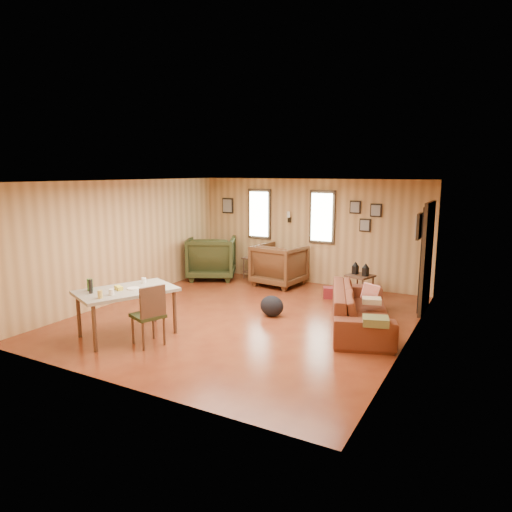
# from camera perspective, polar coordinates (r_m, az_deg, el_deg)

# --- Properties ---
(room) EXTENTS (5.54, 6.04, 2.44)m
(room) POSITION_cam_1_polar(r_m,az_deg,el_deg) (8.05, 0.63, 0.84)
(room) COLOR brown
(room) RESTS_ON ground
(sofa) EXTENTS (1.39, 2.39, 0.90)m
(sofa) POSITION_cam_1_polar(r_m,az_deg,el_deg) (7.74, 12.99, -5.57)
(sofa) COLOR #602D1B
(sofa) RESTS_ON ground
(recliner_brown) EXTENTS (1.12, 1.06, 1.04)m
(recliner_brown) POSITION_cam_1_polar(r_m,az_deg,el_deg) (10.34, 2.96, -0.86)
(recliner_brown) COLOR #502F18
(recliner_brown) RESTS_ON ground
(recliner_green) EXTENTS (1.44, 1.41, 1.13)m
(recliner_green) POSITION_cam_1_polar(r_m,az_deg,el_deg) (11.04, -5.57, 0.05)
(recliner_green) COLOR #2A3016
(recliner_green) RESTS_ON ground
(end_table) EXTENTS (0.55, 0.51, 0.63)m
(end_table) POSITION_cam_1_polar(r_m,az_deg,el_deg) (11.05, -0.12, -0.99)
(end_table) COLOR brown
(end_table) RESTS_ON ground
(side_table) EXTENTS (0.59, 0.59, 0.75)m
(side_table) POSITION_cam_1_polar(r_m,az_deg,el_deg) (9.51, 12.90, -2.19)
(side_table) COLOR brown
(side_table) RESTS_ON ground
(cooler) EXTENTS (0.38, 0.33, 0.23)m
(cooler) POSITION_cam_1_polar(r_m,az_deg,el_deg) (9.49, 9.38, -4.55)
(cooler) COLOR maroon
(cooler) RESTS_ON ground
(backpack) EXTENTS (0.48, 0.38, 0.38)m
(backpack) POSITION_cam_1_polar(r_m,az_deg,el_deg) (8.21, 2.00, -6.27)
(backpack) COLOR black
(backpack) RESTS_ON ground
(sofa_pillows) EXTENTS (0.79, 1.54, 0.32)m
(sofa_pillows) POSITION_cam_1_polar(r_m,az_deg,el_deg) (7.30, 14.42, -6.26)
(sofa_pillows) COLOR brown
(sofa_pillows) RESTS_ON sofa
(dining_table) EXTENTS (1.40, 1.70, 0.96)m
(dining_table) POSITION_cam_1_polar(r_m,az_deg,el_deg) (7.42, -16.01, -4.54)
(dining_table) COLOR #9E9784
(dining_table) RESTS_ON ground
(dining_chair) EXTENTS (0.54, 0.54, 0.93)m
(dining_chair) POSITION_cam_1_polar(r_m,az_deg,el_deg) (6.94, -13.12, -6.83)
(dining_chair) COLOR #2A3016
(dining_chair) RESTS_ON ground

